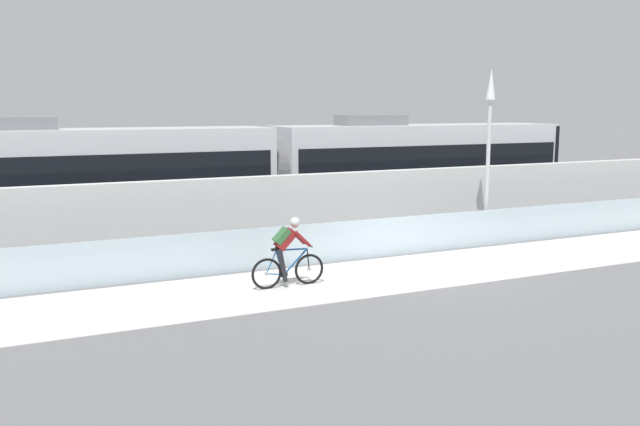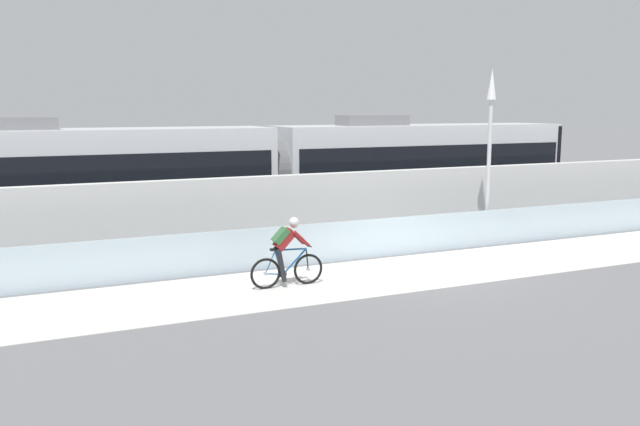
# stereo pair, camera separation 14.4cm
# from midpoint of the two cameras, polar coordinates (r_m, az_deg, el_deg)

# --- Properties ---
(ground_plane) EXTENTS (200.00, 200.00, 0.00)m
(ground_plane) POSITION_cam_midpoint_polar(r_m,az_deg,el_deg) (17.02, 9.34, -4.89)
(ground_plane) COLOR slate
(bike_path_deck) EXTENTS (32.00, 3.20, 0.01)m
(bike_path_deck) POSITION_cam_midpoint_polar(r_m,az_deg,el_deg) (17.02, 9.34, -4.87)
(bike_path_deck) COLOR silver
(bike_path_deck) RESTS_ON ground
(glass_parapet) EXTENTS (32.00, 0.05, 1.06)m
(glass_parapet) POSITION_cam_midpoint_polar(r_m,az_deg,el_deg) (18.44, 6.22, -2.05)
(glass_parapet) COLOR silver
(glass_parapet) RESTS_ON ground
(concrete_barrier_wall) EXTENTS (32.00, 0.36, 2.18)m
(concrete_barrier_wall) POSITION_cam_midpoint_polar(r_m,az_deg,el_deg) (19.89, 3.63, 0.43)
(concrete_barrier_wall) COLOR silver
(concrete_barrier_wall) RESTS_ON ground
(tram_rail_near) EXTENTS (32.00, 0.08, 0.01)m
(tram_rail_near) POSITION_cam_midpoint_polar(r_m,az_deg,el_deg) (22.27, 0.62, -1.45)
(tram_rail_near) COLOR #595654
(tram_rail_near) RESTS_ON ground
(tram_rail_far) EXTENTS (32.00, 0.08, 0.01)m
(tram_rail_far) POSITION_cam_midpoint_polar(r_m,az_deg,el_deg) (23.56, -0.84, -0.87)
(tram_rail_far) COLOR #595654
(tram_rail_far) RESTS_ON ground
(tram) EXTENTS (22.56, 2.54, 3.81)m
(tram) POSITION_cam_midpoint_polar(r_m,az_deg,el_deg) (22.04, -4.02, 3.38)
(tram) COLOR silver
(tram) RESTS_ON ground
(cyclist_on_bike) EXTENTS (1.77, 0.58, 1.61)m
(cyclist_on_bike) POSITION_cam_midpoint_polar(r_m,az_deg,el_deg) (15.13, -2.62, -3.43)
(cyclist_on_bike) COLOR black
(cyclist_on_bike) RESTS_ON ground
(lamp_post_antenna) EXTENTS (0.28, 0.28, 5.20)m
(lamp_post_antenna) POSITION_cam_midpoint_polar(r_m,az_deg,el_deg) (20.38, 14.61, 6.59)
(lamp_post_antenna) COLOR gray
(lamp_post_antenna) RESTS_ON ground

